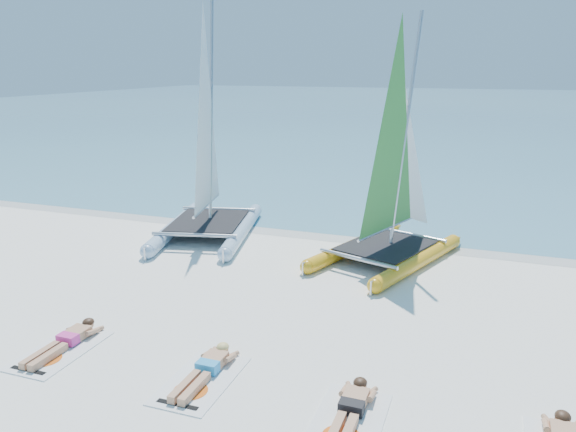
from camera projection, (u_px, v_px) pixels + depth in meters
name	position (u px, v px, depth m)	size (l,w,h in m)	color
ground	(272.00, 306.00, 12.08)	(140.00, 140.00, 0.00)	white
sea	(458.00, 107.00, 69.29)	(140.00, 115.00, 0.01)	#77C1C7
wet_sand_strip	(338.00, 235.00, 17.08)	(140.00, 1.40, 0.01)	beige
catamaran_blue	(207.00, 165.00, 16.68)	(3.65, 5.70, 7.19)	#B0D5E7
catamaran_yellow	(398.00, 181.00, 14.75)	(3.77, 5.31, 6.58)	yellow
towel_a	(60.00, 350.00, 10.17)	(1.00, 1.85, 0.02)	white
sunbather_a	(66.00, 340.00, 10.32)	(0.37, 1.73, 0.26)	tan
towel_b	(201.00, 380.00, 9.21)	(1.00, 1.85, 0.02)	white
sunbather_b	(206.00, 368.00, 9.36)	(0.37, 1.73, 0.26)	tan
towel_c	(347.00, 423.00, 8.10)	(1.00, 1.85, 0.02)	white
sunbather_c	(351.00, 409.00, 8.25)	(0.37, 1.73, 0.26)	tan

